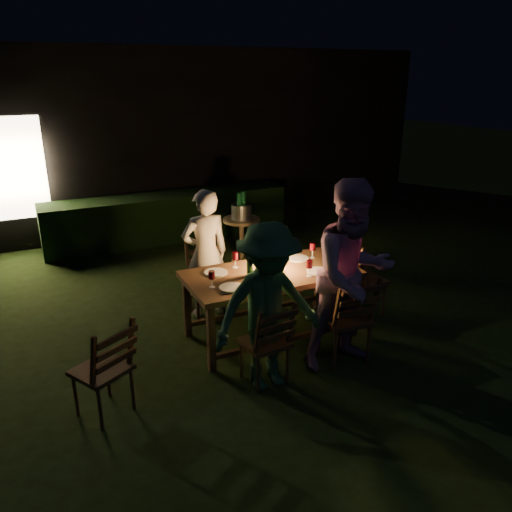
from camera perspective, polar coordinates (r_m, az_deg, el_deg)
name	(u,v)px	position (r m, az deg, el deg)	size (l,w,h in m)	color
garden_envelope	(155,133)	(11.06, -11.43, 13.66)	(40.00, 40.00, 3.20)	black
dining_table	(271,278)	(5.36, 1.75, -2.56)	(1.85, 0.93, 0.77)	#4C3619
chair_near_left	(265,356)	(4.76, 1.07, -11.37)	(0.44, 0.47, 0.89)	#4C3619
chair_near_right	(345,333)	(5.15, 10.15, -8.66)	(0.50, 0.53, 1.00)	#4C3619
chair_far_left	(208,292)	(6.01, -5.46, -4.14)	(0.48, 0.51, 0.98)	#4C3619
chair_far_right	(282,279)	(6.38, 2.97, -2.65)	(0.47, 0.50, 0.95)	#4C3619
chair_end	(362,292)	(6.13, 12.03, -3.99)	(0.49, 0.46, 0.98)	#4C3619
chair_spare	(105,385)	(4.54, -16.91, -13.94)	(0.58, 0.59, 0.93)	#4C3619
person_house_side	(205,254)	(5.87, -5.80, 0.26)	(0.56, 0.37, 1.54)	beige
person_opp_right	(352,276)	(4.85, 10.96, -2.28)	(0.92, 0.71, 1.88)	#AF78A6
person_opp_left	(268,308)	(4.47, 1.38, -5.96)	(1.03, 0.59, 1.59)	#34683D
lantern	(273,256)	(5.34, 2.01, 0.02)	(0.16, 0.16, 0.35)	white
plate_far_left	(216,272)	(5.31, -4.62, -1.88)	(0.25, 0.25, 0.01)	white
plate_near_left	(232,287)	(4.94, -2.79, -3.62)	(0.25, 0.25, 0.01)	white
plate_far_right	(298,258)	(5.72, 4.78, -0.26)	(0.25, 0.25, 0.01)	white
plate_near_right	(318,271)	(5.37, 7.12, -1.75)	(0.25, 0.25, 0.01)	white
wineglass_a	(235,260)	(5.42, -2.40, -0.45)	(0.06, 0.06, 0.18)	#59070F
wineglass_b	(212,279)	(4.93, -5.07, -2.67)	(0.06, 0.06, 0.18)	#59070F
wineglass_c	(309,268)	(5.21, 6.11, -1.42)	(0.06, 0.06, 0.18)	#59070F
wineglass_d	(313,251)	(5.74, 6.48, 0.62)	(0.06, 0.06, 0.18)	#59070F
wineglass_e	(276,275)	(5.01, 2.31, -2.22)	(0.06, 0.06, 0.18)	silver
bottle_table	(250,263)	(5.18, -0.69, -0.82)	(0.07, 0.07, 0.28)	#0F471E
napkin_left	(272,284)	(5.01, 1.89, -3.26)	(0.18, 0.14, 0.01)	red
napkin_right	(330,272)	(5.36, 8.48, -1.88)	(0.18, 0.14, 0.01)	red
phone	(228,292)	(4.85, -3.18, -4.14)	(0.14, 0.07, 0.01)	black
side_table	(242,224)	(7.40, -1.67, 3.64)	(0.55, 0.55, 0.74)	olive
ice_bucket	(241,211)	(7.35, -1.68, 5.12)	(0.30, 0.30, 0.22)	#A5A8AD
bottle_bucket_a	(239,209)	(7.28, -1.92, 5.38)	(0.07, 0.07, 0.32)	#0F471E
bottle_bucket_b	(243,207)	(7.39, -1.46, 5.61)	(0.07, 0.07, 0.32)	#0F471E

